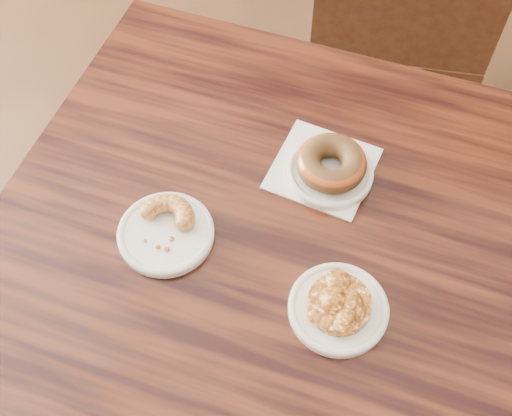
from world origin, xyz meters
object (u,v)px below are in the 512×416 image
(cafe_table, at_px, (268,331))
(apple_fritter, at_px, (340,303))
(chair_far, at_px, (399,14))
(cruller_fragment, at_px, (164,227))
(glazed_donut, at_px, (331,163))

(cafe_table, xyz_separation_m, apple_fritter, (0.13, -0.08, 0.40))
(chair_far, xyz_separation_m, cruller_fragment, (-0.22, -1.02, 0.33))
(cafe_table, distance_m, chair_far, 0.98)
(apple_fritter, bearing_deg, cafe_table, 149.28)
(chair_far, distance_m, glazed_donut, 0.89)
(chair_far, height_order, glazed_donut, chair_far)
(glazed_donut, relative_size, cruller_fragment, 1.14)
(chair_far, bearing_deg, apple_fritter, 84.92)
(cafe_table, bearing_deg, apple_fritter, -30.32)
(cafe_table, distance_m, apple_fritter, 0.43)
(cafe_table, bearing_deg, glazed_donut, 72.49)
(cafe_table, xyz_separation_m, glazed_donut, (0.05, 0.16, 0.41))
(glazed_donut, distance_m, cruller_fragment, 0.30)
(cafe_table, height_order, apple_fritter, apple_fritter)
(glazed_donut, bearing_deg, chair_far, 89.91)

